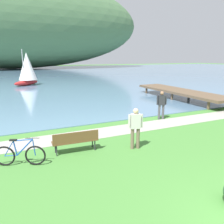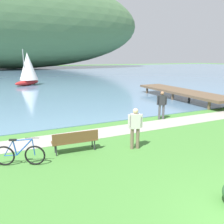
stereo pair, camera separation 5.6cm
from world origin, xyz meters
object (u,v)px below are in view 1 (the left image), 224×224
object	(u,v)px
park_bench_near_camera	(76,140)
person_at_shoreline	(162,103)
person_on_the_grass	(135,126)
sailboat_nearest_to_shore	(27,69)
bicycle_leaning_near_bench	(20,155)
sailboat_toward_hillside	(27,68)

from	to	relation	value
park_bench_near_camera	person_at_shoreline	size ratio (longest dim) A/B	1.07
park_bench_near_camera	person_on_the_grass	size ratio (longest dim) A/B	1.07
sailboat_nearest_to_shore	park_bench_near_camera	bearing A→B (deg)	-91.17
sailboat_nearest_to_shore	bicycle_leaning_near_bench	bearing A→B (deg)	-96.06
park_bench_near_camera	bicycle_leaning_near_bench	size ratio (longest dim) A/B	1.10
person_at_shoreline	sailboat_toward_hillside	bearing A→B (deg)	97.24
person_on_the_grass	sailboat_nearest_to_shore	world-z (taller)	sailboat_nearest_to_shore
park_bench_near_camera	sailboat_toward_hillside	xyz separation A→B (m)	(1.66, 37.43, 1.13)
person_at_shoreline	sailboat_toward_hillside	distance (m)	35.10
bicycle_leaning_near_bench	sailboat_toward_hillside	size ratio (longest dim) A/B	0.49
park_bench_near_camera	sailboat_toward_hillside	world-z (taller)	sailboat_toward_hillside
person_at_shoreline	sailboat_nearest_to_shore	world-z (taller)	sailboat_nearest_to_shore
park_bench_near_camera	bicycle_leaning_near_bench	world-z (taller)	bicycle_leaning_near_bench
person_on_the_grass	sailboat_nearest_to_shore	size ratio (longest dim) A/B	0.37
bicycle_leaning_near_bench	sailboat_nearest_to_shore	world-z (taller)	sailboat_nearest_to_shore
person_at_shoreline	sailboat_toward_hillside	world-z (taller)	sailboat_toward_hillside
sailboat_nearest_to_shore	person_at_shoreline	bearing A→B (deg)	-75.15
person_on_the_grass	bicycle_leaning_near_bench	bearing A→B (deg)	174.99
bicycle_leaning_near_bench	sailboat_nearest_to_shore	xyz separation A→B (m)	(2.55, 24.02, 1.79)
person_at_shoreline	sailboat_toward_hillside	size ratio (longest dim) A/B	0.50
bicycle_leaning_near_bench	sailboat_toward_hillside	bearing A→B (deg)	84.35
park_bench_near_camera	sailboat_nearest_to_shore	size ratio (longest dim) A/B	0.40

